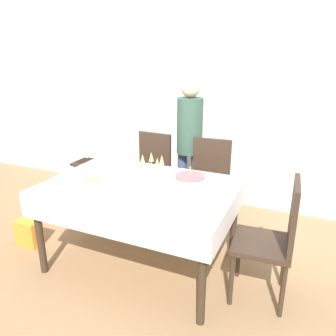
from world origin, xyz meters
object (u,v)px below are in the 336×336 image
dining_chair_far_right (209,182)px  gift_bag (29,233)px  plate_stack_dessert (143,180)px  dining_chair_right_end (274,236)px  plate_stack_main (128,189)px  high_chair (87,169)px  dining_chair_far_left (150,173)px  champagne_tray (148,167)px  birthday_cake (190,181)px  person_standing (190,137)px

dining_chair_far_right → gift_bag: size_ratio=3.73×
dining_chair_far_right → plate_stack_dessert: size_ratio=5.09×
dining_chair_right_end → plate_stack_dessert: (-1.11, 0.04, 0.25)m
plate_stack_main → high_chair: (-1.17, 0.99, -0.30)m
high_chair → plate_stack_dessert: bearing=-32.8°
high_chair → dining_chair_far_left: bearing=3.1°
dining_chair_far_left → champagne_tray: bearing=-64.0°
birthday_cake → plate_stack_dessert: 0.41m
birthday_cake → person_standing: size_ratio=0.16×
plate_stack_main → plate_stack_dessert: (0.01, 0.23, 0.00)m
dining_chair_far_left → plate_stack_dessert: dining_chair_far_left is taller
birthday_cake → champagne_tray: 0.45m
dining_chair_right_end → high_chair: dining_chair_right_end is taller
champagne_tray → plate_stack_dessert: bearing=-79.1°
dining_chair_far_right → plate_stack_main: bearing=-108.7°
dining_chair_right_end → person_standing: bearing=135.1°
gift_bag → high_chair: bearing=91.1°
person_standing → gift_bag: bearing=-133.8°
champagne_tray → plate_stack_main: (0.02, -0.40, -0.06)m
dining_chair_far_right → champagne_tray: bearing=-120.5°
plate_stack_dessert → dining_chair_far_left: bearing=113.0°
dining_chair_far_right → plate_stack_main: 1.12m
plate_stack_main → plate_stack_dessert: bearing=87.7°
dining_chair_far_left → dining_chair_right_end: (1.45, -0.85, 0.00)m
dining_chair_far_left → dining_chair_right_end: bearing=-30.4°
dining_chair_right_end → plate_stack_dessert: bearing=177.8°
plate_stack_dessert → high_chair: (-1.18, 0.76, -0.30)m
champagne_tray → plate_stack_dessert: 0.18m
plate_stack_dessert → person_standing: size_ratio=0.12×
gift_bag → plate_stack_main: bearing=0.3°
dining_chair_far_left → birthday_cake: (0.74, -0.73, 0.27)m
plate_stack_dessert → plate_stack_main: bearing=-92.3°
dining_chair_far_left → plate_stack_main: 1.11m
person_standing → gift_bag: person_standing is taller
birthday_cake → gift_bag: (-1.56, -0.31, -0.68)m
dining_chair_far_left → dining_chair_far_right: bearing=-0.0°
champagne_tray → plate_stack_dessert: (0.03, -0.17, -0.06)m
dining_chair_right_end → gift_bag: dining_chair_right_end is taller
dining_chair_far_left → dining_chair_far_right: same height
plate_stack_main → plate_stack_dessert: size_ratio=1.29×
birthday_cake → plate_stack_dessert: bearing=-169.9°
gift_bag → dining_chair_far_left: bearing=51.8°
birthday_cake → high_chair: bearing=156.4°
champagne_tray → person_standing: 0.86m
dining_chair_far_right → plate_stack_main: (-0.35, -1.03, 0.25)m
dining_chair_far_right → plate_stack_main: dining_chair_far_right is taller
high_chair → gift_bag: high_chair is taller
person_standing → dining_chair_far_left: bearing=-150.7°
champagne_tray → person_standing: bearing=85.1°
dining_chair_far_left → gift_bag: 1.39m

